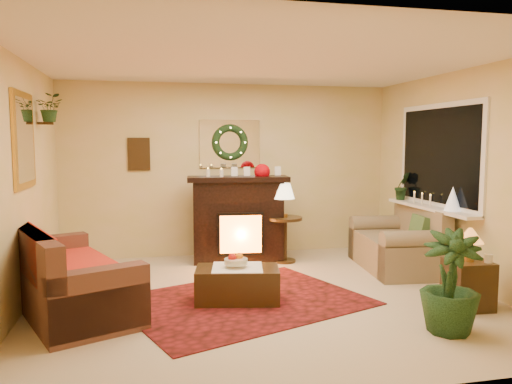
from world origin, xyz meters
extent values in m
plane|color=beige|center=(0.00, 0.00, 0.00)|extent=(5.00, 5.00, 0.00)
plane|color=white|center=(0.00, 0.00, 2.60)|extent=(5.00, 5.00, 0.00)
plane|color=#EFD88C|center=(0.00, 2.25, 1.30)|extent=(5.00, 5.00, 0.00)
plane|color=#EFD88C|center=(0.00, -2.25, 1.30)|extent=(5.00, 5.00, 0.00)
plane|color=#EFD88C|center=(-2.50, 0.00, 1.30)|extent=(4.50, 4.50, 0.00)
plane|color=#EFD88C|center=(2.50, 0.00, 1.30)|extent=(4.50, 4.50, 0.00)
cube|color=maroon|center=(-0.24, -0.10, 0.01)|extent=(2.97, 2.61, 0.01)
cube|color=#442D1E|center=(-2.04, 0.04, 0.43)|extent=(1.63, 2.23, 0.88)
cube|color=red|center=(-2.07, 0.22, 0.46)|extent=(0.82, 1.34, 0.02)
cube|color=black|center=(0.03, 1.71, 0.55)|extent=(1.31, 0.52, 1.17)
sphere|color=#A90009|center=(0.38, 1.68, 1.30)|extent=(0.23, 0.23, 0.23)
cylinder|color=white|center=(-0.40, 1.71, 1.26)|extent=(0.06, 0.06, 0.18)
cylinder|color=white|center=(-0.21, 1.66, 1.26)|extent=(0.06, 0.06, 0.17)
cube|color=white|center=(0.00, 2.23, 1.70)|extent=(0.92, 0.02, 0.72)
torus|color=#194719|center=(0.00, 2.19, 1.72)|extent=(0.55, 0.11, 0.55)
cube|color=#381E11|center=(-1.35, 2.23, 1.55)|extent=(0.32, 0.03, 0.48)
cube|color=gold|center=(-2.48, 0.30, 1.75)|extent=(0.03, 0.84, 1.00)
imported|color=#194719|center=(-2.34, 1.05, 1.97)|extent=(0.33, 0.28, 0.36)
cube|color=gray|center=(2.06, 0.84, 0.42)|extent=(1.02, 1.58, 0.87)
cube|color=white|center=(2.48, 0.55, 1.55)|extent=(0.03, 1.86, 1.36)
cube|color=black|center=(2.47, 0.55, 1.55)|extent=(0.02, 1.70, 1.22)
cube|color=white|center=(2.38, 0.55, 0.87)|extent=(0.22, 1.86, 0.04)
cone|color=white|center=(2.41, 0.10, 1.04)|extent=(0.20, 0.20, 0.30)
imported|color=#10390D|center=(2.38, 1.29, 1.08)|extent=(0.29, 0.23, 0.52)
cylinder|color=black|center=(0.68, 1.53, 0.33)|extent=(0.56, 0.56, 0.66)
cone|color=#FFF2C1|center=(0.65, 1.53, 0.88)|extent=(0.33, 0.33, 0.50)
cube|color=black|center=(2.01, -0.81, 0.27)|extent=(0.44, 0.44, 0.50)
cone|color=orange|center=(2.00, -0.83, 0.74)|extent=(0.27, 0.27, 0.39)
cube|color=black|center=(-0.30, -0.10, 0.21)|extent=(0.97, 0.65, 0.38)
cylinder|color=beige|center=(-0.32, -0.10, 0.45)|extent=(0.25, 0.25, 0.06)
imported|color=#2F5C27|center=(1.43, -1.36, 0.45)|extent=(2.06, 2.06, 2.82)
camera|label=1|loc=(-1.23, -5.29, 1.74)|focal=35.00mm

